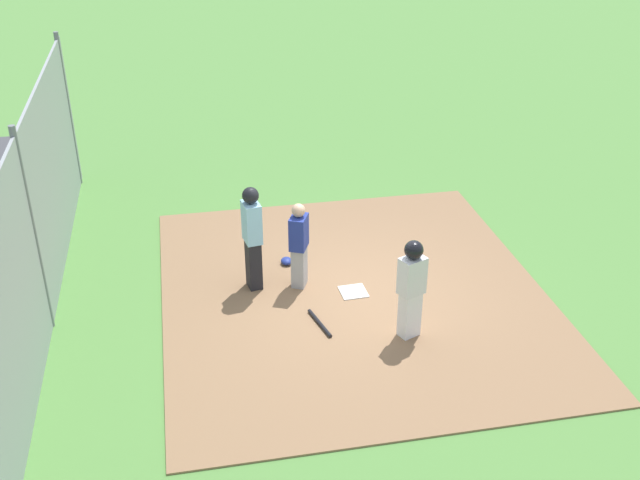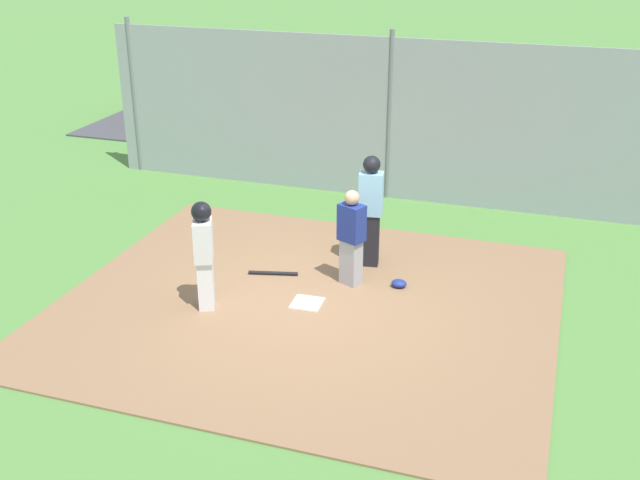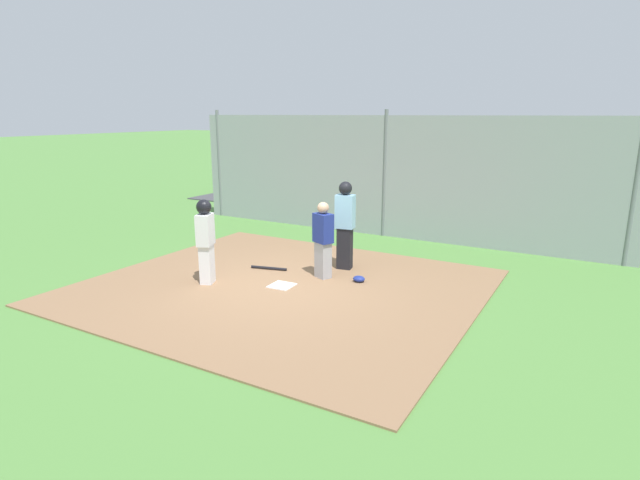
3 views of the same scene
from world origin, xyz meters
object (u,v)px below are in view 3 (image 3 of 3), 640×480
catcher (323,239)px  catcher_mask (359,279)px  home_plate (282,286)px  parked_car_silver (360,186)px  runner (205,236)px  parked_car_red (286,179)px  umpire (345,223)px  baseball_bat (269,268)px

catcher → catcher_mask: size_ratio=6.42×
home_plate → parked_car_silver: 9.83m
runner → parked_car_red: (4.96, -10.27, -0.36)m
home_plate → catcher_mask: 1.52m
catcher → parked_car_red: (6.74, -8.86, -0.21)m
umpire → catcher_mask: 1.32m
runner → baseball_bat: (-0.53, -1.30, -0.91)m
runner → baseball_bat: bearing=45.2°
runner → parked_car_red: 11.41m
umpire → baseball_bat: umpire is taller
runner → parked_car_silver: (1.48, -9.95, -0.36)m
baseball_bat → catcher_mask: 2.02m
catcher → baseball_bat: size_ratio=1.94×
catcher → parked_car_red: catcher is taller
catcher_mask → parked_car_silver: 9.35m
baseball_bat → parked_car_red: bearing=-72.6°
catcher_mask → baseball_bat: bearing=6.1°
parked_car_red → baseball_bat: bearing=-58.1°
catcher_mask → parked_car_red: parked_car_red is taller
runner → parked_car_silver: 10.07m
runner → home_plate: bearing=-0.6°
catcher_mask → parked_car_silver: parked_car_silver is taller
parked_car_silver → parked_car_red: 3.49m
baseball_bat → home_plate: bearing=124.1°
baseball_bat → parked_car_red: 10.52m
runner → catcher: bearing=15.5°
baseball_bat → catcher_mask: bearing=172.1°
catcher → parked_car_silver: bearing=-134.9°
umpire → parked_car_silver: bearing=-165.9°
parked_car_silver → catcher: bearing=-76.6°
catcher → parked_car_red: 11.14m
umpire → runner: 2.88m
umpire → baseball_bat: (1.35, 0.87, -0.96)m
home_plate → parked_car_red: size_ratio=0.10×
home_plate → parked_car_silver: parked_car_silver is taller
parked_car_red → catcher_mask: bearing=-49.0°
runner → parked_car_silver: size_ratio=0.38×
catcher_mask → home_plate: bearing=39.5°
catcher_mask → parked_car_silver: (4.02, -8.43, 0.52)m
home_plate → umpire: (-0.52, -1.62, 0.98)m
parked_car_silver → parked_car_red: size_ratio=1.04×
home_plate → parked_car_silver: (2.85, -9.40, 0.57)m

